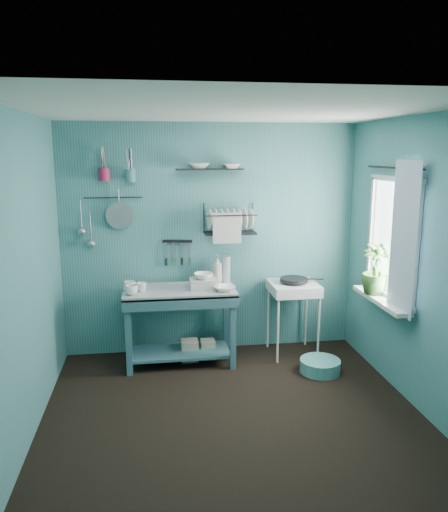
{
  "coord_description": "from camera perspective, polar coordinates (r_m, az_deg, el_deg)",
  "views": [
    {
      "loc": [
        -0.64,
        -3.84,
        2.19
      ],
      "look_at": [
        0.05,
        0.85,
        1.2
      ],
      "focal_mm": 35.0,
      "sensor_mm": 36.0,
      "label": 1
    }
  ],
  "objects": [
    {
      "name": "curtain",
      "position": [
        4.6,
        19.8,
        1.83
      ],
      "size": [
        0.0,
        1.35,
        1.35
      ],
      "primitive_type": "plane",
      "rotation": [
        1.57,
        0.0,
        1.57
      ],
      "color": "silver",
      "rests_on": "wall_right"
    },
    {
      "name": "storage_tin_large",
      "position": [
        5.45,
        -3.95,
        -10.69
      ],
      "size": [
        0.18,
        0.18,
        0.22
      ],
      "primitive_type": "cube",
      "color": "gray",
      "rests_on": "floor"
    },
    {
      "name": "ladle_outer",
      "position": [
        5.39,
        -16.05,
        4.55
      ],
      "size": [
        0.01,
        0.01,
        0.3
      ],
      "primitive_type": "cylinder",
      "color": "#94969B",
      "rests_on": "wall_back"
    },
    {
      "name": "floor",
      "position": [
        4.46,
        1.0,
        -17.57
      ],
      "size": [
        3.2,
        3.2,
        0.0
      ],
      "primitive_type": "plane",
      "color": "black",
      "rests_on": "ground"
    },
    {
      "name": "ladle_inner",
      "position": [
        5.39,
        -15.01,
        3.19
      ],
      "size": [
        0.01,
        0.01,
        0.3
      ],
      "primitive_type": "cylinder",
      "color": "#94969B",
      "rests_on": "wall_back"
    },
    {
      "name": "shelf_bowl_right",
      "position": [
        5.31,
        0.83,
        10.06
      ],
      "size": [
        0.21,
        0.21,
        0.05
      ],
      "primitive_type": "imported",
      "rotation": [
        0.0,
        0.0,
        0.07
      ],
      "color": "white",
      "rests_on": "upper_shelf"
    },
    {
      "name": "wall_front",
      "position": [
        2.6,
        6.53,
        -9.44
      ],
      "size": [
        3.2,
        0.0,
        3.2
      ],
      "primitive_type": "plane",
      "rotation": [
        -1.57,
        0.0,
        0.0
      ],
      "color": "#397374",
      "rests_on": "ground"
    },
    {
      "name": "shelf_bowl_left",
      "position": [
        5.27,
        -2.87,
        9.9
      ],
      "size": [
        0.25,
        0.25,
        0.06
      ],
      "primitive_type": "imported",
      "rotation": [
        0.0,
        0.0,
        -0.12
      ],
      "color": "white",
      "rests_on": "upper_shelf"
    },
    {
      "name": "frying_pan",
      "position": [
        5.43,
        7.98,
        -2.69
      ],
      "size": [
        0.3,
        0.3,
        0.03
      ],
      "primitive_type": "cylinder",
      "color": "black",
      "rests_on": "hotplate_stand"
    },
    {
      "name": "wall_back",
      "position": [
        5.46,
        -1.51,
        1.87
      ],
      "size": [
        3.2,
        0.0,
        3.2
      ],
      "primitive_type": "plane",
      "rotation": [
        1.57,
        0.0,
        0.0
      ],
      "color": "#397374",
      "rests_on": "ground"
    },
    {
      "name": "hook_rail",
      "position": [
        5.34,
        -12.57,
        6.53
      ],
      "size": [
        0.6,
        0.01,
        0.01
      ],
      "primitive_type": "cylinder",
      "rotation": [
        0.0,
        1.57,
        0.0
      ],
      "color": "black",
      "rests_on": "wall_back"
    },
    {
      "name": "colander",
      "position": [
        5.34,
        -11.88,
        4.57
      ],
      "size": [
        0.28,
        0.03,
        0.28
      ],
      "primitive_type": "cylinder",
      "rotation": [
        1.54,
        0.0,
        0.0
      ],
      "color": "#94969B",
      "rests_on": "wall_back"
    },
    {
      "name": "mug_right",
      "position": [
        5.15,
        -10.71,
        -3.39
      ],
      "size": [
        0.17,
        0.17,
        0.1
      ],
      "primitive_type": "imported",
      "rotation": [
        0.0,
        0.0,
        1.05
      ],
      "color": "white",
      "rests_on": "work_counter"
    },
    {
      "name": "wall_right",
      "position": [
        4.54,
        21.4,
        -0.97
      ],
      "size": [
        0.0,
        3.0,
        3.0
      ],
      "primitive_type": "plane",
      "rotation": [
        1.57,
        0.0,
        -1.57
      ],
      "color": "#397374",
      "rests_on": "ground"
    },
    {
      "name": "water_bottle",
      "position": [
        5.39,
        0.23,
        -1.49
      ],
      "size": [
        0.09,
        0.09,
        0.28
      ],
      "primitive_type": "cylinder",
      "color": "#9DABAF",
      "rests_on": "work_counter"
    },
    {
      "name": "utensil_cup_magenta",
      "position": [
        5.28,
        -13.52,
        9.04
      ],
      "size": [
        0.11,
        0.11,
        0.13
      ],
      "primitive_type": "cylinder",
      "color": "#A01D43",
      "rests_on": "wall_back"
    },
    {
      "name": "counter_bowl",
      "position": [
        5.06,
        0.07,
        -3.72
      ],
      "size": [
        0.22,
        0.22,
        0.05
      ],
      "primitive_type": "imported",
      "color": "white",
      "rests_on": "work_counter"
    },
    {
      "name": "mug_mid",
      "position": [
        5.09,
        -9.38,
        -3.55
      ],
      "size": [
        0.14,
        0.14,
        0.09
      ],
      "primitive_type": "imported",
      "rotation": [
        0.0,
        0.0,
        0.52
      ],
      "color": "white",
      "rests_on": "work_counter"
    },
    {
      "name": "soap_bottle",
      "position": [
        5.36,
        -0.79,
        -1.48
      ],
      "size": [
        0.11,
        0.12,
        0.3
      ],
      "primitive_type": "imported",
      "color": "#BDB5AC",
      "rests_on": "work_counter"
    },
    {
      "name": "windowsill",
      "position": [
        4.99,
        17.48,
        -4.83
      ],
      "size": [
        0.16,
        0.95,
        0.04
      ],
      "primitive_type": "cube",
      "color": "silver",
      "rests_on": "wall_right"
    },
    {
      "name": "wall_left",
      "position": [
        4.07,
        -21.8,
        -2.41
      ],
      "size": [
        0.0,
        3.0,
        3.0
      ],
      "primitive_type": "plane",
      "rotation": [
        1.57,
        0.0,
        1.57
      ],
      "color": "#397374",
      "rests_on": "ground"
    },
    {
      "name": "storage_tin_small",
      "position": [
        5.49,
        -1.86,
        -10.57
      ],
      "size": [
        0.15,
        0.15,
        0.2
      ],
      "primitive_type": "cube",
      "color": "gray",
      "rests_on": "floor"
    },
    {
      "name": "work_counter",
      "position": [
        5.29,
        -5.05,
        -7.98
      ],
      "size": [
        1.23,
        0.78,
        0.81
      ],
      "primitive_type": "cube",
      "rotation": [
        0.0,
        0.0,
        0.2
      ],
      "color": "#2F5963",
      "rests_on": "floor"
    },
    {
      "name": "mug_left",
      "position": [
        5.0,
        -10.55,
        -3.86
      ],
      "size": [
        0.12,
        0.12,
        0.1
      ],
      "primitive_type": "imported",
      "color": "white",
      "rests_on": "work_counter"
    },
    {
      "name": "upper_shelf",
      "position": [
        5.28,
        -1.63,
        9.87
      ],
      "size": [
        0.72,
        0.26,
        0.01
      ],
      "primitive_type": "cube",
      "rotation": [
        0.0,
        0.0,
        0.11
      ],
      "color": "black",
      "rests_on": "wall_back"
    },
    {
      "name": "knife_strip",
      "position": [
        5.4,
        -5.34,
        1.69
      ],
      "size": [
        0.32,
        0.07,
        0.03
      ],
      "primitive_type": "cube",
      "rotation": [
        0.0,
        0.0,
        -0.17
      ],
      "color": "black",
      "rests_on": "wall_back"
    },
    {
      "name": "tub_bowl",
      "position": [
        5.13,
        -2.35,
        -2.3
      ],
      "size": [
        0.2,
        0.19,
        0.06
      ],
      "primitive_type": "imported",
      "color": "white",
      "rests_on": "wash_tub"
    },
    {
      "name": "utensil_cup_teal",
      "position": [
        5.27,
        -10.63,
        9.02
      ],
      "size": [
        0.11,
        0.11,
        0.13
      ],
      "primitive_type": "cylinder",
      "color": "#3D6F7F",
      "rests_on": "wall_back"
    },
    {
      "name": "floor_basin",
      "position": [
        5.27,
        10.93,
        -12.22
      ],
      "size": [
        0.41,
        0.41,
        0.13
      ],
      "primitive_type": "cylinder",
      "color": "teal",
      "rests_on": "floor"
    },
    {
      "name": "ceiling",
      "position": [
        3.9,
        1.13,
        16.36
      ],
      "size": [
        3.2,
        3.2,
        0.0
      ],
      "primitive_type": "plane",
      "rotation": [
        3.14,
        0.0,
        0.0
      ],
      "color": "silver",
      "rests_on": "ground"
    },
    {
      "name": "hotplate_stand",
      "position": [
        5.55,
        7.85,
        -7.1
      ],
      "size": [
        0.51,
        0.51,
        0.81
      ],
      "primitive_type": "cube",
      "rotation": [
        0.0,
        0.0,
        0.02
      ],
      "color": "silver",
      "rests_on": "floor"
    },
    {
      "name": "potted_plant",
      "position": [
        5.05,
        16.96,
        -1.45
      ],
      "size": [
        0.35,
        0.35,
        0.49
      ],
      "primitive_type": "imported",
      "rotation": [
        0.0,
        0.0,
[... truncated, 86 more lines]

